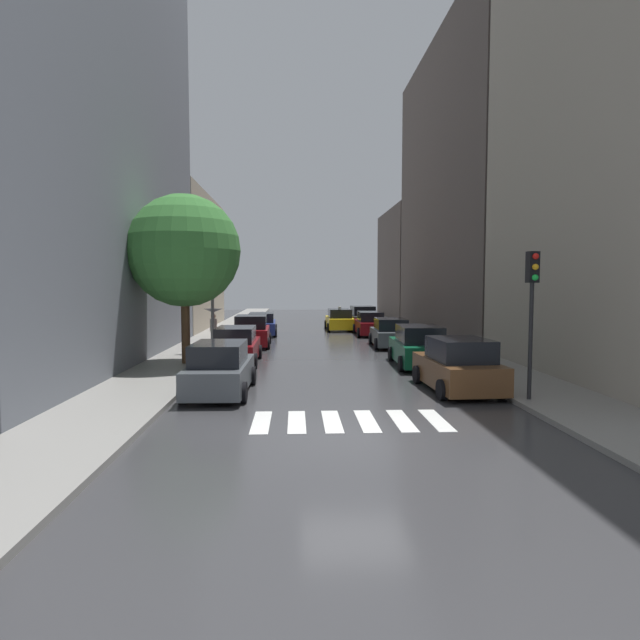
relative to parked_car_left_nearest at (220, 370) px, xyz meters
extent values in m
cube|color=#353538|center=(3.80, 19.15, -0.80)|extent=(28.00, 72.00, 0.04)
cube|color=gray|center=(-2.70, 19.15, -0.70)|extent=(3.00, 72.00, 0.15)
cube|color=gray|center=(10.30, 19.15, -0.70)|extent=(3.00, 72.00, 0.15)
cube|color=silver|center=(1.55, -3.55, -0.77)|extent=(0.45, 2.20, 0.01)
cube|color=silver|center=(2.45, -3.55, -0.77)|extent=(0.45, 2.20, 0.01)
cube|color=silver|center=(3.35, -3.55, -0.77)|extent=(0.45, 2.20, 0.01)
cube|color=silver|center=(4.25, -3.55, -0.77)|extent=(0.45, 2.20, 0.01)
cube|color=silver|center=(5.15, -3.55, -0.77)|extent=(0.45, 2.20, 0.01)
cube|color=silver|center=(6.05, -3.55, -0.77)|extent=(0.45, 2.20, 0.01)
cube|color=slate|center=(-7.20, 6.18, 10.26)|extent=(6.00, 21.96, 22.07)
cube|color=#B2A38C|center=(-7.20, 24.71, 4.40)|extent=(6.00, 14.65, 10.36)
cube|color=#564C47|center=(14.80, 19.39, 9.29)|extent=(6.00, 20.54, 20.13)
cube|color=#564C47|center=(14.80, 36.55, 4.70)|extent=(6.00, 13.05, 10.95)
cube|color=#474C51|center=(0.00, 0.06, -0.19)|extent=(1.84, 4.32, 0.82)
cube|color=black|center=(0.00, -0.16, 0.55)|extent=(1.60, 2.39, 0.67)
cylinder|color=black|center=(-0.86, 1.49, -0.46)|extent=(0.23, 0.64, 0.64)
cylinder|color=black|center=(0.91, 1.46, -0.46)|extent=(0.23, 0.64, 0.64)
cylinder|color=black|center=(-0.91, -1.35, -0.46)|extent=(0.23, 0.64, 0.64)
cylinder|color=black|center=(0.87, -1.37, -0.46)|extent=(0.23, 0.64, 0.64)
cube|color=maroon|center=(-0.20, 6.44, -0.20)|extent=(1.82, 4.45, 0.80)
cube|color=black|center=(-0.20, 6.22, 0.53)|extent=(1.60, 2.45, 0.66)
cylinder|color=black|center=(-1.11, 7.91, -0.46)|extent=(0.22, 0.64, 0.64)
cylinder|color=black|center=(0.70, 7.91, -0.46)|extent=(0.22, 0.64, 0.64)
cylinder|color=black|center=(-1.11, 4.97, -0.46)|extent=(0.22, 0.64, 0.64)
cylinder|color=black|center=(0.71, 4.97, -0.46)|extent=(0.22, 0.64, 0.64)
cube|color=maroon|center=(-0.06, 12.76, -0.17)|extent=(1.99, 4.20, 0.87)
cube|color=black|center=(-0.06, 12.55, 0.63)|extent=(1.72, 2.32, 0.72)
cylinder|color=black|center=(-1.04, 14.11, -0.46)|extent=(0.23, 0.64, 0.64)
cylinder|color=black|center=(0.86, 14.15, -0.46)|extent=(0.23, 0.64, 0.64)
cylinder|color=black|center=(-0.98, 11.36, -0.46)|extent=(0.23, 0.64, 0.64)
cylinder|color=black|center=(0.92, 11.41, -0.46)|extent=(0.23, 0.64, 0.64)
cube|color=navy|center=(0.08, 19.36, -0.23)|extent=(2.02, 4.82, 0.75)
cube|color=black|center=(0.09, 19.12, 0.46)|extent=(1.73, 2.67, 0.62)
cylinder|color=black|center=(-0.91, 20.90, -0.46)|extent=(0.24, 0.65, 0.64)
cylinder|color=black|center=(0.96, 20.96, -0.46)|extent=(0.24, 0.65, 0.64)
cylinder|color=black|center=(-0.81, 17.76, -0.46)|extent=(0.24, 0.65, 0.64)
cylinder|color=black|center=(1.06, 17.82, -0.46)|extent=(0.24, 0.65, 0.64)
cube|color=brown|center=(7.74, 0.11, -0.17)|extent=(2.10, 4.16, 0.87)
cube|color=black|center=(7.75, -0.10, 0.62)|extent=(1.79, 2.32, 0.71)
cylinder|color=black|center=(6.72, 1.41, -0.46)|extent=(0.25, 0.65, 0.64)
cylinder|color=black|center=(8.64, 1.49, -0.46)|extent=(0.25, 0.65, 0.64)
cylinder|color=black|center=(6.84, -1.28, -0.46)|extent=(0.25, 0.65, 0.64)
cylinder|color=black|center=(8.76, -1.20, -0.46)|extent=(0.25, 0.65, 0.64)
cube|color=#0C4C2D|center=(7.69, 5.39, -0.17)|extent=(2.10, 4.59, 0.86)
cube|color=black|center=(7.68, 5.17, 0.61)|extent=(1.79, 2.55, 0.71)
cylinder|color=black|center=(6.79, 6.92, -0.46)|extent=(0.25, 0.65, 0.64)
cylinder|color=black|center=(8.70, 6.84, -0.46)|extent=(0.25, 0.65, 0.64)
cylinder|color=black|center=(6.67, 3.94, -0.46)|extent=(0.25, 0.65, 0.64)
cylinder|color=black|center=(8.58, 3.86, -0.46)|extent=(0.25, 0.65, 0.64)
cube|color=#474C51|center=(7.69, 12.15, -0.21)|extent=(1.96, 4.20, 0.79)
cube|color=black|center=(7.68, 11.94, 0.51)|extent=(1.68, 2.33, 0.64)
cylinder|color=black|center=(6.82, 13.54, -0.46)|extent=(0.24, 0.65, 0.64)
cylinder|color=black|center=(8.65, 13.48, -0.46)|extent=(0.24, 0.65, 0.64)
cylinder|color=black|center=(6.73, 10.81, -0.46)|extent=(0.24, 0.65, 0.64)
cylinder|color=black|center=(8.56, 10.75, -0.46)|extent=(0.24, 0.65, 0.64)
cube|color=maroon|center=(7.50, 18.91, -0.20)|extent=(1.83, 4.58, 0.80)
cube|color=black|center=(7.50, 18.68, 0.52)|extent=(1.59, 2.53, 0.65)
cylinder|color=black|center=(6.64, 20.43, -0.46)|extent=(0.23, 0.64, 0.64)
cylinder|color=black|center=(8.40, 20.40, -0.46)|extent=(0.23, 0.64, 0.64)
cylinder|color=black|center=(6.60, 17.42, -0.46)|extent=(0.23, 0.64, 0.64)
cylinder|color=black|center=(8.36, 17.40, -0.46)|extent=(0.23, 0.64, 0.64)
cube|color=#474C51|center=(7.70, 24.50, -0.16)|extent=(2.05, 4.44, 0.88)
cube|color=black|center=(7.71, 24.28, 0.64)|extent=(1.76, 2.46, 0.72)
cylinder|color=black|center=(6.70, 25.91, -0.46)|extent=(0.24, 0.65, 0.64)
cylinder|color=black|center=(8.61, 25.97, -0.46)|extent=(0.24, 0.65, 0.64)
cylinder|color=black|center=(6.78, 23.02, -0.46)|extent=(0.24, 0.65, 0.64)
cylinder|color=black|center=(8.70, 23.08, -0.46)|extent=(0.24, 0.65, 0.64)
cube|color=yellow|center=(5.75, 22.94, -0.20)|extent=(1.88, 4.66, 0.80)
cube|color=black|center=(5.75, 22.70, 0.52)|extent=(1.64, 2.57, 0.65)
cube|color=#F2EDCC|center=(5.75, 22.70, 0.94)|extent=(0.20, 0.36, 0.18)
cylinder|color=black|center=(4.82, 24.46, -0.46)|extent=(0.22, 0.64, 0.64)
cylinder|color=black|center=(6.67, 24.48, -0.46)|extent=(0.22, 0.64, 0.64)
cylinder|color=black|center=(4.83, 21.40, -0.46)|extent=(0.22, 0.64, 0.64)
cylinder|color=black|center=(6.68, 21.41, -0.46)|extent=(0.22, 0.64, 0.64)
cylinder|color=black|center=(-1.94, 11.13, -0.20)|extent=(0.28, 0.28, 0.85)
cylinder|color=gray|center=(-1.94, 11.13, 0.56)|extent=(0.36, 0.36, 0.67)
sphere|color=tan|center=(-1.94, 11.13, 1.03)|extent=(0.27, 0.27, 0.27)
cone|color=black|center=(-1.94, 11.13, 1.33)|extent=(1.00, 1.00, 0.20)
cylinder|color=#333338|center=(-1.94, 11.13, 0.94)|extent=(0.02, 0.02, 0.77)
cylinder|color=#513823|center=(-2.24, 5.64, 0.75)|extent=(0.36, 0.36, 2.75)
sphere|color=#377634|center=(-2.24, 5.64, 4.13)|extent=(4.72, 4.72, 4.72)
cylinder|color=black|center=(9.25, -1.88, 1.07)|extent=(0.12, 0.12, 3.40)
cube|color=black|center=(9.25, -1.88, 3.22)|extent=(0.30, 0.30, 0.90)
sphere|color=red|center=(9.25, -2.06, 3.52)|extent=(0.18, 0.18, 0.18)
sphere|color=#F2A519|center=(9.25, -2.06, 3.22)|extent=(0.18, 0.18, 0.18)
sphere|color=green|center=(9.25, -2.06, 2.92)|extent=(0.18, 0.18, 0.18)
cylinder|color=#595B60|center=(-1.75, 9.78, 2.58)|extent=(0.16, 0.16, 6.42)
ellipsoid|color=beige|center=(-1.75, 9.78, 5.94)|extent=(0.60, 0.28, 0.24)
camera|label=1|loc=(2.43, -16.67, 2.74)|focal=29.34mm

